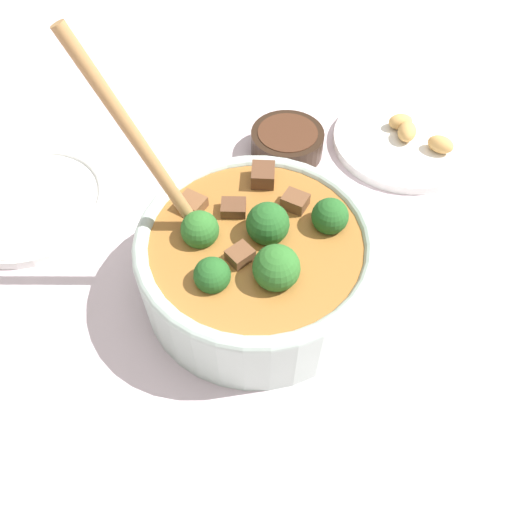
% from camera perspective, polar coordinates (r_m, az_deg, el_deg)
% --- Properties ---
extents(ground_plane, '(4.00, 4.00, 0.00)m').
position_cam_1_polar(ground_plane, '(0.55, -0.00, -3.52)').
color(ground_plane, silver).
extents(stew_bowl, '(0.27, 0.24, 0.28)m').
position_cam_1_polar(stew_bowl, '(0.51, -0.04, -0.31)').
color(stew_bowl, '#B2C6BC').
rests_on(stew_bowl, ground_plane).
extents(condiment_bowl, '(0.10, 0.10, 0.03)m').
position_cam_1_polar(condiment_bowl, '(0.69, 3.58, 12.95)').
color(condiment_bowl, black).
rests_on(condiment_bowl, ground_plane).
extents(empty_plate, '(0.19, 0.19, 0.02)m').
position_cam_1_polar(empty_plate, '(0.68, -24.39, 5.59)').
color(empty_plate, white).
rests_on(empty_plate, ground_plane).
extents(food_plate, '(0.19, 0.19, 0.03)m').
position_cam_1_polar(food_plate, '(0.73, 16.68, 12.53)').
color(food_plate, white).
rests_on(food_plate, ground_plane).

